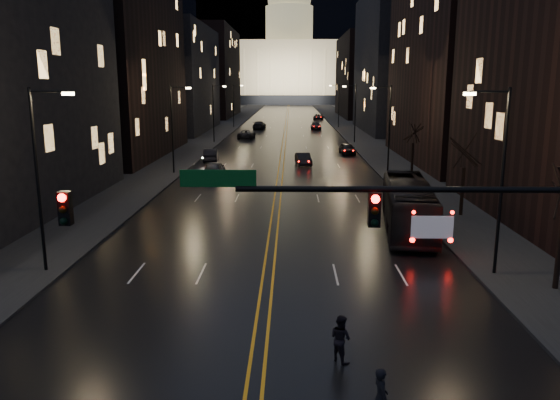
# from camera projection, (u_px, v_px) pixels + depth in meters

# --- Properties ---
(ground) EXTENTS (900.00, 900.00, 0.00)m
(ground) POSITION_uv_depth(u_px,v_px,m) (255.00, 384.00, 16.98)
(ground) COLOR black
(ground) RESTS_ON ground
(road) EXTENTS (20.00, 320.00, 0.02)m
(road) POSITION_uv_depth(u_px,v_px,m) (287.00, 119.00, 144.06)
(road) COLOR black
(road) RESTS_ON ground
(sidewalk_left) EXTENTS (8.00, 320.00, 0.16)m
(sidewalk_left) POSITION_uv_depth(u_px,v_px,m) (234.00, 118.00, 144.33)
(sidewalk_left) COLOR black
(sidewalk_left) RESTS_ON ground
(sidewalk_right) EXTENTS (8.00, 320.00, 0.16)m
(sidewalk_right) POSITION_uv_depth(u_px,v_px,m) (340.00, 119.00, 143.77)
(sidewalk_right) COLOR black
(sidewalk_right) RESTS_ON ground
(center_line) EXTENTS (0.62, 320.00, 0.01)m
(center_line) POSITION_uv_depth(u_px,v_px,m) (287.00, 119.00, 144.06)
(center_line) COLOR orange
(center_line) RESTS_ON road
(building_left_mid) EXTENTS (12.00, 30.00, 28.00)m
(building_left_mid) POSITION_uv_depth(u_px,v_px,m) (113.00, 43.00, 67.25)
(building_left_mid) COLOR black
(building_left_mid) RESTS_ON ground
(building_left_far) EXTENTS (12.00, 34.00, 20.00)m
(building_left_far) POSITION_uv_depth(u_px,v_px,m) (177.00, 79.00, 105.24)
(building_left_far) COLOR black
(building_left_far) RESTS_ON ground
(building_left_dist) EXTENTS (12.00, 40.00, 24.00)m
(building_left_dist) POSITION_uv_depth(u_px,v_px,m) (212.00, 73.00, 151.74)
(building_left_dist) COLOR black
(building_left_dist) RESTS_ON ground
(building_right_mid) EXTENTS (12.00, 34.00, 26.00)m
(building_right_mid) POSITION_uv_depth(u_px,v_px,m) (396.00, 63.00, 103.78)
(building_right_mid) COLOR black
(building_right_mid) RESTS_ON ground
(building_right_dist) EXTENTS (12.00, 40.00, 22.00)m
(building_right_dist) POSITION_uv_depth(u_px,v_px,m) (363.00, 77.00, 151.12)
(building_right_dist) COLOR black
(building_right_dist) RESTS_ON ground
(mountain_ridge) EXTENTS (520.00, 60.00, 130.00)m
(mountain_ridge) POSITION_uv_depth(u_px,v_px,m) (348.00, 0.00, 374.05)
(mountain_ridge) COLOR black
(mountain_ridge) RESTS_ON ground
(capitol) EXTENTS (90.00, 50.00, 58.50)m
(capitol) POSITION_uv_depth(u_px,v_px,m) (289.00, 66.00, 257.78)
(capitol) COLOR black
(capitol) RESTS_ON ground
(traffic_signal) EXTENTS (17.29, 0.45, 7.00)m
(traffic_signal) POSITION_uv_depth(u_px,v_px,m) (457.00, 227.00, 15.79)
(traffic_signal) COLOR black
(traffic_signal) RESTS_ON ground
(streetlamp_right_near) EXTENTS (2.13, 0.25, 9.00)m
(streetlamp_right_near) POSITION_uv_depth(u_px,v_px,m) (499.00, 173.00, 25.48)
(streetlamp_right_near) COLOR black
(streetlamp_right_near) RESTS_ON ground
(streetlamp_left_near) EXTENTS (2.13, 0.25, 9.00)m
(streetlamp_left_near) POSITION_uv_depth(u_px,v_px,m) (41.00, 171.00, 25.90)
(streetlamp_left_near) COLOR black
(streetlamp_left_near) RESTS_ON ground
(streetlamp_right_mid) EXTENTS (2.13, 0.25, 9.00)m
(streetlamp_right_mid) POSITION_uv_depth(u_px,v_px,m) (388.00, 125.00, 54.80)
(streetlamp_right_mid) COLOR black
(streetlamp_right_mid) RESTS_ON ground
(streetlamp_left_mid) EXTENTS (2.13, 0.25, 9.00)m
(streetlamp_left_mid) POSITION_uv_depth(u_px,v_px,m) (174.00, 124.00, 55.23)
(streetlamp_left_mid) COLOR black
(streetlamp_left_mid) RESTS_ON ground
(streetlamp_right_far) EXTENTS (2.13, 0.25, 9.00)m
(streetlamp_right_far) POSITION_uv_depth(u_px,v_px,m) (354.00, 110.00, 84.13)
(streetlamp_right_far) COLOR black
(streetlamp_right_far) RESTS_ON ground
(streetlamp_left_far) EXTENTS (2.13, 0.25, 9.00)m
(streetlamp_left_far) POSITION_uv_depth(u_px,v_px,m) (215.00, 110.00, 84.56)
(streetlamp_left_far) COLOR black
(streetlamp_left_far) RESTS_ON ground
(streetlamp_right_dist) EXTENTS (2.13, 0.25, 9.00)m
(streetlamp_right_dist) POSITION_uv_depth(u_px,v_px,m) (338.00, 103.00, 113.46)
(streetlamp_right_dist) COLOR black
(streetlamp_right_dist) RESTS_ON ground
(streetlamp_left_dist) EXTENTS (2.13, 0.25, 9.00)m
(streetlamp_left_dist) POSITION_uv_depth(u_px,v_px,m) (234.00, 103.00, 113.89)
(streetlamp_left_dist) COLOR black
(streetlamp_left_dist) RESTS_ON ground
(tree_right_mid) EXTENTS (2.40, 2.40, 6.65)m
(tree_right_mid) POSITION_uv_depth(u_px,v_px,m) (465.00, 153.00, 37.28)
(tree_right_mid) COLOR black
(tree_right_mid) RESTS_ON ground
(tree_right_far) EXTENTS (2.40, 2.40, 6.65)m
(tree_right_far) POSITION_uv_depth(u_px,v_px,m) (414.00, 132.00, 52.92)
(tree_right_far) COLOR black
(tree_right_far) RESTS_ON ground
(bus) EXTENTS (4.09, 11.71, 3.19)m
(bus) POSITION_uv_depth(u_px,v_px,m) (408.00, 206.00, 34.43)
(bus) COLOR black
(bus) RESTS_ON ground
(oncoming_car_a) EXTENTS (1.88, 4.66, 1.59)m
(oncoming_car_a) POSITION_uv_depth(u_px,v_px,m) (214.00, 169.00, 54.58)
(oncoming_car_a) COLOR black
(oncoming_car_a) RESTS_ON ground
(oncoming_car_b) EXTENTS (2.07, 4.81, 1.54)m
(oncoming_car_b) POSITION_uv_depth(u_px,v_px,m) (211.00, 155.00, 65.15)
(oncoming_car_b) COLOR black
(oncoming_car_b) RESTS_ON ground
(oncoming_car_c) EXTENTS (2.88, 5.58, 1.51)m
(oncoming_car_c) POSITION_uv_depth(u_px,v_px,m) (247.00, 134.00, 92.00)
(oncoming_car_c) COLOR black
(oncoming_car_c) RESTS_ON ground
(oncoming_car_d) EXTENTS (2.62, 5.78, 1.64)m
(oncoming_car_d) POSITION_uv_depth(u_px,v_px,m) (259.00, 125.00, 111.49)
(oncoming_car_d) COLOR black
(oncoming_car_d) RESTS_ON ground
(receding_car_a) EXTENTS (1.99, 4.45, 1.42)m
(receding_car_a) POSITION_uv_depth(u_px,v_px,m) (303.00, 159.00, 62.12)
(receding_car_a) COLOR black
(receding_car_a) RESTS_ON ground
(receding_car_b) EXTENTS (2.09, 4.56, 1.52)m
(receding_car_b) POSITION_uv_depth(u_px,v_px,m) (347.00, 149.00, 71.69)
(receding_car_b) COLOR black
(receding_car_b) RESTS_ON ground
(receding_car_c) EXTENTS (2.05, 5.00, 1.45)m
(receding_car_c) POSITION_uv_depth(u_px,v_px,m) (316.00, 126.00, 110.29)
(receding_car_c) COLOR black
(receding_car_c) RESTS_ON ground
(receding_car_d) EXTENTS (2.99, 5.45, 1.45)m
(receding_car_d) POSITION_uv_depth(u_px,v_px,m) (318.00, 117.00, 140.10)
(receding_car_d) COLOR black
(receding_car_d) RESTS_ON ground
(pedestrian_a) EXTENTS (0.54, 0.70, 1.69)m
(pedestrian_a) POSITION_uv_depth(u_px,v_px,m) (381.00, 397.00, 14.78)
(pedestrian_a) COLOR black
(pedestrian_a) RESTS_ON ground
(pedestrian_b) EXTENTS (0.85, 0.89, 1.64)m
(pedestrian_b) POSITION_uv_depth(u_px,v_px,m) (341.00, 338.00, 18.23)
(pedestrian_b) COLOR black
(pedestrian_b) RESTS_ON ground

